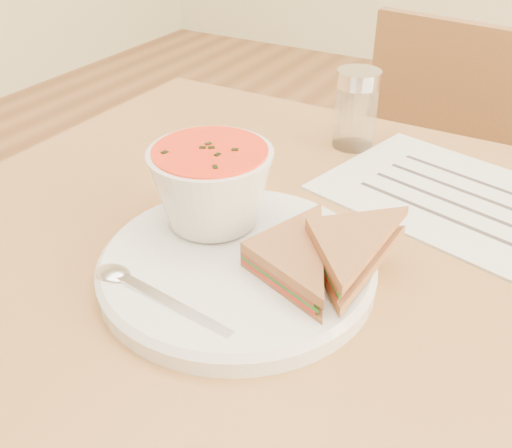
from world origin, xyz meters
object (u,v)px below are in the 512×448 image
Objects in this scene: soup_bowl at (212,190)px; condiment_shaker at (356,109)px; plate at (237,267)px; chair_far at (398,255)px.

condiment_shaker is (0.04, 0.29, -0.01)m from soup_bowl.
plate is 2.52× the size of condiment_shaker.
condiment_shaker is (-0.04, -0.23, 0.38)m from chair_far.
plate is 0.08m from soup_bowl.
soup_bowl is at bearing 91.08° from chair_far.
condiment_shaker is at bearing 92.13° from plate.
plate is 2.15× the size of soup_bowl.
chair_far is 7.79× the size of condiment_shaker.
condiment_shaker reaches higher than plate.
chair_far is at bearing 87.54° from plate.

